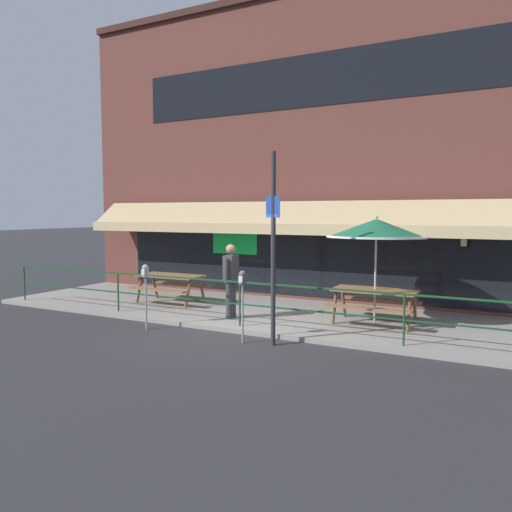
{
  "coord_description": "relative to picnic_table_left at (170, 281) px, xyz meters",
  "views": [
    {
      "loc": [
        5.21,
        -8.9,
        2.54
      ],
      "look_at": [
        -0.29,
        1.6,
        1.5
      ],
      "focal_mm": 35.0,
      "sensor_mm": 36.0,
      "label": 1
    }
  ],
  "objects": [
    {
      "name": "ground_plane",
      "position": [
        3.01,
        -1.83,
        -0.71
      ],
      "size": [
        120.0,
        120.0,
        0.0
      ],
      "primitive_type": "plane",
      "color": "#2D2D30"
    },
    {
      "name": "patio_deck",
      "position": [
        3.01,
        0.17,
        -0.66
      ],
      "size": [
        15.0,
        4.0,
        0.1
      ],
      "primitive_type": "cube",
      "color": "gray",
      "rests_on": "ground"
    },
    {
      "name": "restaurant_building",
      "position": [
        3.01,
        2.4,
        3.58
      ],
      "size": [
        15.0,
        1.6,
        8.65
      ],
      "color": "brown",
      "rests_on": "ground"
    },
    {
      "name": "patio_railing",
      "position": [
        3.01,
        -1.53,
        0.09
      ],
      "size": [
        13.84,
        0.04,
        0.97
      ],
      "color": "#194723",
      "rests_on": "patio_deck"
    },
    {
      "name": "picnic_table_left",
      "position": [
        0.0,
        0.0,
        0.0
      ],
      "size": [
        1.8,
        1.42,
        0.76
      ],
      "color": "brown",
      "rests_on": "patio_deck"
    },
    {
      "name": "picnic_table_centre",
      "position": [
        5.52,
        0.02,
        0.0
      ],
      "size": [
        1.8,
        1.42,
        0.76
      ],
      "color": "brown",
      "rests_on": "patio_deck"
    },
    {
      "name": "patio_umbrella_centre",
      "position": [
        5.52,
        0.05,
        1.47
      ],
      "size": [
        2.14,
        2.14,
        2.38
      ],
      "color": "#B7B2A8",
      "rests_on": "patio_deck"
    },
    {
      "name": "pedestrian_walking",
      "position": [
        2.43,
        -0.92,
        0.35
      ],
      "size": [
        0.28,
        0.62,
        1.71
      ],
      "color": "#333338",
      "rests_on": "patio_deck"
    },
    {
      "name": "parking_meter_near",
      "position": [
        1.16,
        -2.38,
        0.44
      ],
      "size": [
        0.15,
        0.16,
        1.42
      ],
      "color": "gray",
      "rests_on": "ground"
    },
    {
      "name": "parking_meter_far",
      "position": [
        3.56,
        -2.39,
        0.44
      ],
      "size": [
        0.15,
        0.16,
        1.42
      ],
      "color": "gray",
      "rests_on": "ground"
    },
    {
      "name": "street_sign_pole",
      "position": [
        4.17,
        -2.28,
        1.19
      ],
      "size": [
        0.28,
        0.09,
        3.67
      ],
      "color": "#2D2D33",
      "rests_on": "ground"
    }
  ]
}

